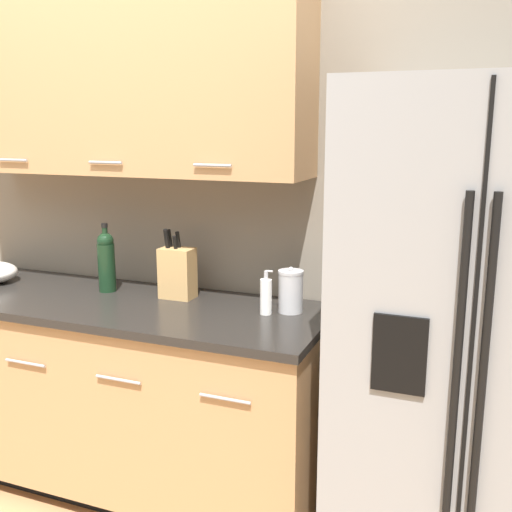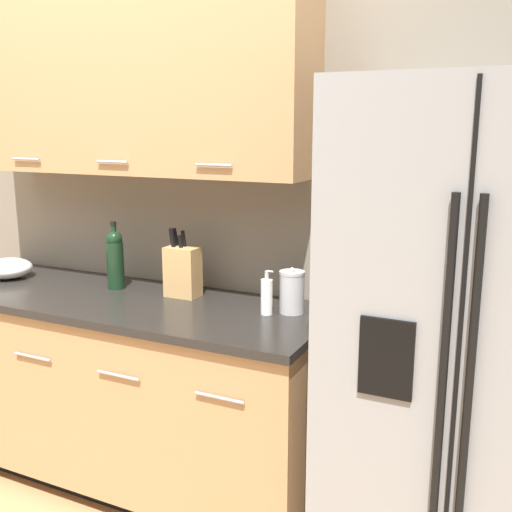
{
  "view_description": "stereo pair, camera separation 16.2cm",
  "coord_description": "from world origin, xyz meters",
  "px_view_note": "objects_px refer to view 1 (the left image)",
  "views": [
    {
      "loc": [
        1.61,
        -1.14,
        1.65
      ],
      "look_at": [
        0.77,
        0.99,
        1.15
      ],
      "focal_mm": 42.0,
      "sensor_mm": 36.0,
      "label": 1
    },
    {
      "loc": [
        1.76,
        -1.07,
        1.65
      ],
      "look_at": [
        0.77,
        0.99,
        1.15
      ],
      "focal_mm": 42.0,
      "sensor_mm": 36.0,
      "label": 2
    }
  ],
  "objects_px": {
    "refrigerator": "(473,350)",
    "knife_block": "(177,272)",
    "soap_dispenser": "(266,296)",
    "wine_bottle": "(106,260)",
    "steel_canister": "(291,291)"
  },
  "relations": [
    {
      "from": "refrigerator",
      "to": "soap_dispenser",
      "type": "bearing_deg",
      "value": 172.43
    },
    {
      "from": "refrigerator",
      "to": "wine_bottle",
      "type": "relative_size",
      "value": 5.65
    },
    {
      "from": "knife_block",
      "to": "soap_dispenser",
      "type": "relative_size",
      "value": 1.69
    },
    {
      "from": "refrigerator",
      "to": "soap_dispenser",
      "type": "relative_size",
      "value": 9.74
    },
    {
      "from": "refrigerator",
      "to": "knife_block",
      "type": "relative_size",
      "value": 5.78
    },
    {
      "from": "refrigerator",
      "to": "soap_dispenser",
      "type": "height_order",
      "value": "refrigerator"
    },
    {
      "from": "wine_bottle",
      "to": "steel_canister",
      "type": "bearing_deg",
      "value": 0.62
    },
    {
      "from": "wine_bottle",
      "to": "knife_block",
      "type": "bearing_deg",
      "value": 3.64
    },
    {
      "from": "refrigerator",
      "to": "knife_block",
      "type": "bearing_deg",
      "value": 171.61
    },
    {
      "from": "refrigerator",
      "to": "soap_dispenser",
      "type": "distance_m",
      "value": 0.81
    },
    {
      "from": "wine_bottle",
      "to": "steel_canister",
      "type": "height_order",
      "value": "wine_bottle"
    },
    {
      "from": "wine_bottle",
      "to": "soap_dispenser",
      "type": "height_order",
      "value": "wine_bottle"
    },
    {
      "from": "steel_canister",
      "to": "soap_dispenser",
      "type": "bearing_deg",
      "value": -142.18
    },
    {
      "from": "wine_bottle",
      "to": "soap_dispenser",
      "type": "distance_m",
      "value": 0.81
    },
    {
      "from": "wine_bottle",
      "to": "steel_canister",
      "type": "relative_size",
      "value": 1.67
    }
  ]
}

